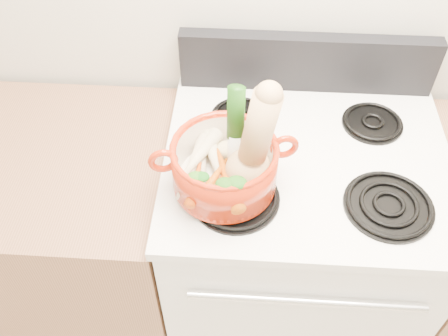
# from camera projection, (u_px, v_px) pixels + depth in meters

# --- Properties ---
(stove_body) EXTENTS (0.76, 0.65, 0.92)m
(stove_body) POSITION_uv_depth(u_px,v_px,m) (290.00, 254.00, 1.72)
(stove_body) COLOR white
(stove_body) RESTS_ON floor
(cooktop) EXTENTS (0.78, 0.67, 0.03)m
(cooktop) POSITION_uv_depth(u_px,v_px,m) (307.00, 160.00, 1.36)
(cooktop) COLOR silver
(cooktop) RESTS_ON stove_body
(control_backsplash) EXTENTS (0.76, 0.05, 0.18)m
(control_backsplash) POSITION_uv_depth(u_px,v_px,m) (307.00, 63.00, 1.49)
(control_backsplash) COLOR black
(control_backsplash) RESTS_ON cooktop
(oven_handle) EXTENTS (0.60, 0.02, 0.02)m
(oven_handle) POSITION_uv_depth(u_px,v_px,m) (306.00, 301.00, 1.25)
(oven_handle) COLOR silver
(oven_handle) RESTS_ON stove_body
(burner_front_left) EXTENTS (0.22, 0.22, 0.02)m
(burner_front_left) POSITION_uv_depth(u_px,v_px,m) (236.00, 197.00, 1.25)
(burner_front_left) COLOR black
(burner_front_left) RESTS_ON cooktop
(burner_front_right) EXTENTS (0.22, 0.22, 0.02)m
(burner_front_right) POSITION_uv_depth(u_px,v_px,m) (389.00, 205.00, 1.23)
(burner_front_right) COLOR black
(burner_front_right) RESTS_ON cooktop
(burner_back_left) EXTENTS (0.17, 0.17, 0.02)m
(burner_back_left) POSITION_uv_depth(u_px,v_px,m) (241.00, 116.00, 1.45)
(burner_back_left) COLOR black
(burner_back_left) RESTS_ON cooktop
(burner_back_right) EXTENTS (0.17, 0.17, 0.02)m
(burner_back_right) POSITION_uv_depth(u_px,v_px,m) (373.00, 122.00, 1.43)
(burner_back_right) COLOR black
(burner_back_right) RESTS_ON cooktop
(dutch_oven) EXTENTS (0.31, 0.31, 0.13)m
(dutch_oven) POSITION_uv_depth(u_px,v_px,m) (225.00, 166.00, 1.22)
(dutch_oven) COLOR #A6230A
(dutch_oven) RESTS_ON burner_front_left
(pot_handle_left) EXTENTS (0.07, 0.03, 0.07)m
(pot_handle_left) POSITION_uv_depth(u_px,v_px,m) (163.00, 161.00, 1.17)
(pot_handle_left) COLOR #A6230A
(pot_handle_left) RESTS_ON dutch_oven
(pot_handle_right) EXTENTS (0.07, 0.03, 0.07)m
(pot_handle_right) POSITION_uv_depth(u_px,v_px,m) (284.00, 147.00, 1.20)
(pot_handle_right) COLOR #A6230A
(pot_handle_right) RESTS_ON dutch_oven
(squash) EXTENTS (0.18, 0.14, 0.30)m
(squash) POSITION_uv_depth(u_px,v_px,m) (250.00, 142.00, 1.13)
(squash) COLOR tan
(squash) RESTS_ON dutch_oven
(leek) EXTENTS (0.05, 0.06, 0.27)m
(leek) POSITION_uv_depth(u_px,v_px,m) (235.00, 131.00, 1.16)
(leek) COLOR silver
(leek) RESTS_ON dutch_oven
(ginger) EXTENTS (0.08, 0.06, 0.04)m
(ginger) POSITION_uv_depth(u_px,v_px,m) (225.00, 150.00, 1.28)
(ginger) COLOR #C9B77C
(ginger) RESTS_ON dutch_oven
(parsnip_0) EXTENTS (0.08, 0.24, 0.06)m
(parsnip_0) POSITION_uv_depth(u_px,v_px,m) (201.00, 158.00, 1.26)
(parsnip_0) COLOR beige
(parsnip_0) RESTS_ON dutch_oven
(parsnip_1) EXTENTS (0.09, 0.20, 0.06)m
(parsnip_1) POSITION_uv_depth(u_px,v_px,m) (192.00, 166.00, 1.23)
(parsnip_1) COLOR beige
(parsnip_1) RESTS_ON dutch_oven
(parsnip_2) EXTENTS (0.11, 0.21, 0.06)m
(parsnip_2) POSITION_uv_depth(u_px,v_px,m) (215.00, 157.00, 1.24)
(parsnip_2) COLOR beige
(parsnip_2) RESTS_ON dutch_oven
(parsnip_3) EXTENTS (0.12, 0.18, 0.06)m
(parsnip_3) POSITION_uv_depth(u_px,v_px,m) (198.00, 157.00, 1.23)
(parsnip_3) COLOR #EFE5C3
(parsnip_3) RESTS_ON dutch_oven
(carrot_0) EXTENTS (0.06, 0.17, 0.05)m
(carrot_0) POSITION_uv_depth(u_px,v_px,m) (222.00, 181.00, 1.21)
(carrot_0) COLOR #D2590A
(carrot_0) RESTS_ON dutch_oven
(carrot_1) EXTENTS (0.04, 0.14, 0.04)m
(carrot_1) POSITION_uv_depth(u_px,v_px,m) (195.00, 184.00, 1.20)
(carrot_1) COLOR red
(carrot_1) RESTS_ON dutch_oven
(carrot_2) EXTENTS (0.10, 0.19, 0.05)m
(carrot_2) POSITION_uv_depth(u_px,v_px,m) (227.00, 179.00, 1.20)
(carrot_2) COLOR orange
(carrot_2) RESTS_ON dutch_oven
(carrot_3) EXTENTS (0.07, 0.12, 0.04)m
(carrot_3) POSITION_uv_depth(u_px,v_px,m) (215.00, 177.00, 1.20)
(carrot_3) COLOR #C25709
(carrot_3) RESTS_ON dutch_oven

